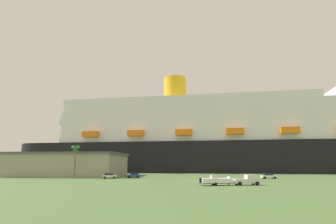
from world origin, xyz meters
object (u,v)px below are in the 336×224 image
at_px(pickup_truck, 247,180).
at_px(palm_tree, 75,152).
at_px(parked_car_blue_suv, 134,175).
at_px(small_boat_on_trailer, 219,181).
at_px(cruise_ship, 234,141).
at_px(parked_car_white_van, 269,176).
at_px(parked_car_silver_sedan, 110,176).

xyz_separation_m(pickup_truck, palm_tree, (-47.12, 20.76, 7.01)).
bearing_deg(parked_car_blue_suv, small_boat_on_trailer, -49.91).
relative_size(cruise_ship, pickup_truck, 41.73).
bearing_deg(pickup_truck, parked_car_blue_suv, 137.97).
height_order(parked_car_white_van, parked_car_blue_suv, same).
xyz_separation_m(pickup_truck, parked_car_blue_suv, (-30.11, 27.14, -0.21)).
bearing_deg(pickup_truck, small_boat_on_trailer, -166.93).
bearing_deg(parked_car_silver_sedan, palm_tree, -166.22).
height_order(small_boat_on_trailer, parked_car_silver_sedan, small_boat_on_trailer).
distance_m(pickup_truck, parked_car_white_van, 28.51).
bearing_deg(small_boat_on_trailer, parked_car_silver_sedan, 141.30).
bearing_deg(small_boat_on_trailer, cruise_ship, 79.37).
bearing_deg(parked_car_white_van, parked_car_blue_suv, 178.65).
height_order(pickup_truck, palm_tree, palm_tree).
bearing_deg(palm_tree, parked_car_silver_sedan, 13.78).
bearing_deg(parked_car_silver_sedan, small_boat_on_trailer, -38.70).
height_order(parked_car_white_van, parked_car_silver_sedan, same).
distance_m(palm_tree, parked_car_blue_suv, 19.55).
relative_size(small_boat_on_trailer, parked_car_silver_sedan, 1.85).
xyz_separation_m(pickup_truck, small_boat_on_trailer, (-6.08, -1.41, -0.08)).
relative_size(small_boat_on_trailer, parked_car_white_van, 1.77).
bearing_deg(cruise_ship, small_boat_on_trailer, -100.63).
bearing_deg(cruise_ship, parked_car_white_van, -88.96).
bearing_deg(parked_car_blue_suv, palm_tree, -159.43).
xyz_separation_m(palm_tree, parked_car_silver_sedan, (10.23, 2.51, -7.23)).
bearing_deg(pickup_truck, palm_tree, 156.22).
distance_m(palm_tree, parked_car_silver_sedan, 12.78).
distance_m(parked_car_white_van, parked_car_blue_suv, 41.44).
height_order(small_boat_on_trailer, parked_car_white_van, small_boat_on_trailer).
bearing_deg(cruise_ship, parked_car_blue_suv, -124.66).
bearing_deg(palm_tree, cruise_ship, 48.46).
relative_size(cruise_ship, parked_car_silver_sedan, 54.41).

